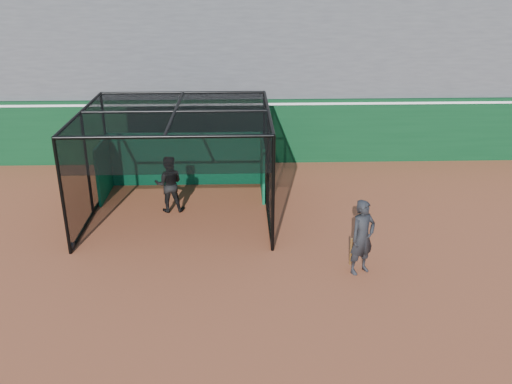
{
  "coord_description": "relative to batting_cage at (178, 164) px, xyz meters",
  "views": [
    {
      "loc": [
        0.7,
        -11.76,
        7.19
      ],
      "look_at": [
        1.15,
        2.0,
        1.4
      ],
      "focal_mm": 38.0,
      "sensor_mm": 36.0,
      "label": 1
    }
  ],
  "objects": [
    {
      "name": "batting_cage",
      "position": [
        0.0,
        0.0,
        0.0
      ],
      "size": [
        5.55,
        5.12,
        3.25
      ],
      "color": "black",
      "rests_on": "ground"
    },
    {
      "name": "ground",
      "position": [
        1.16,
        -3.74,
        -1.62
      ],
      "size": [
        120.0,
        120.0,
        0.0
      ],
      "primitive_type": "plane",
      "color": "brown",
      "rests_on": "ground"
    },
    {
      "name": "batter",
      "position": [
        -0.34,
        0.17,
        -0.72
      ],
      "size": [
        0.92,
        0.74,
        1.81
      ],
      "primitive_type": "imported",
      "rotation": [
        0.0,
        0.0,
        3.2
      ],
      "color": "black",
      "rests_on": "ground"
    },
    {
      "name": "outfield_wall",
      "position": [
        1.16,
        4.76,
        -0.33
      ],
      "size": [
        50.0,
        0.5,
        2.5
      ],
      "color": "#093317",
      "rests_on": "ground"
    },
    {
      "name": "on_deck_player",
      "position": [
        4.87,
        -3.71,
        -0.65
      ],
      "size": [
        0.85,
        0.76,
        1.95
      ],
      "color": "black",
      "rests_on": "ground"
    },
    {
      "name": "grandstand",
      "position": [
        1.16,
        8.53,
        2.86
      ],
      "size": [
        50.0,
        7.85,
        8.95
      ],
      "color": "#4C4C4F",
      "rests_on": "ground"
    }
  ]
}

